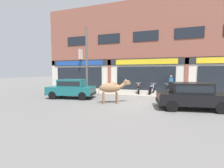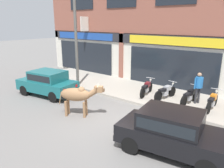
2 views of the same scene
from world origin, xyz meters
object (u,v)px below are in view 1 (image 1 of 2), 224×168
(motorcycle_0, at_px, (138,89))
(pedestrian, at_px, (171,82))
(motorcycle_2, at_px, (167,90))
(utility_pole, at_px, (87,60))
(motorcycle_1, at_px, (152,89))
(car_1, at_px, (72,88))
(motorcycle_3, at_px, (182,90))
(car_0, at_px, (191,95))
(cow, at_px, (112,88))

(motorcycle_0, xyz_separation_m, pedestrian, (2.68, 0.47, 0.60))
(motorcycle_2, xyz_separation_m, utility_pole, (-6.90, -1.27, 2.56))
(motorcycle_1, relative_size, pedestrian, 1.13)
(motorcycle_1, bearing_deg, car_1, -149.82)
(motorcycle_3, bearing_deg, motorcycle_0, -178.21)
(motorcycle_2, bearing_deg, car_0, -76.75)
(car_1, xyz_separation_m, motorcycle_1, (5.79, 3.37, -0.28))
(cow, relative_size, car_1, 0.52)
(pedestrian, bearing_deg, motorcycle_0, -170.13)
(motorcycle_0, xyz_separation_m, utility_pole, (-4.51, -1.10, 2.56))
(cow, distance_m, car_0, 4.55)
(motorcycle_1, bearing_deg, pedestrian, 14.49)
(car_0, xyz_separation_m, motorcycle_1, (-2.31, 4.33, -0.28))
(cow, distance_m, motorcycle_3, 6.32)
(motorcycle_1, bearing_deg, motorcycle_3, 1.04)
(motorcycle_0, bearing_deg, utility_pole, -166.25)
(pedestrian, bearing_deg, motorcycle_1, -165.51)
(utility_pole, bearing_deg, pedestrian, 12.32)
(motorcycle_0, distance_m, motorcycle_1, 1.13)
(motorcycle_3, xyz_separation_m, utility_pole, (-8.01, -1.21, 2.56))
(motorcycle_3, relative_size, pedestrian, 1.13)
(cow, bearing_deg, car_0, -0.98)
(car_1, xyz_separation_m, motorcycle_2, (7.05, 3.47, -0.28))
(car_0, xyz_separation_m, motorcycle_3, (0.07, 4.37, -0.28))
(pedestrian, height_order, utility_pole, utility_pole)
(cow, bearing_deg, car_1, 166.08)
(motorcycle_3, bearing_deg, cow, -137.05)
(motorcycle_0, bearing_deg, cow, -104.81)
(cow, bearing_deg, motorcycle_3, 42.95)
(motorcycle_2, relative_size, motorcycle_3, 1.00)
(utility_pole, bearing_deg, motorcycle_1, 11.71)
(car_0, relative_size, motorcycle_2, 2.08)
(cow, xyz_separation_m, car_1, (-3.55, 0.88, -0.19))
(car_1, relative_size, motorcycle_2, 2.08)
(motorcycle_1, bearing_deg, motorcycle_2, 4.65)
(car_1, height_order, motorcycle_0, car_1)
(cow, distance_m, motorcycle_1, 4.82)
(car_1, distance_m, motorcycle_3, 8.85)
(motorcycle_0, bearing_deg, car_1, -144.68)
(motorcycle_1, xyz_separation_m, motorcycle_2, (1.26, 0.10, 0.00))
(cow, relative_size, pedestrian, 1.22)
(car_0, height_order, motorcycle_2, car_0)
(motorcycle_0, height_order, utility_pole, utility_pole)
(car_1, bearing_deg, cow, -13.92)
(cow, xyz_separation_m, utility_pole, (-3.40, 3.08, 2.09))
(car_0, relative_size, motorcycle_1, 2.09)
(car_1, bearing_deg, motorcycle_1, 30.18)
(car_1, bearing_deg, motorcycle_3, 22.68)
(motorcycle_1, distance_m, pedestrian, 1.71)
(motorcycle_0, relative_size, motorcycle_2, 0.99)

